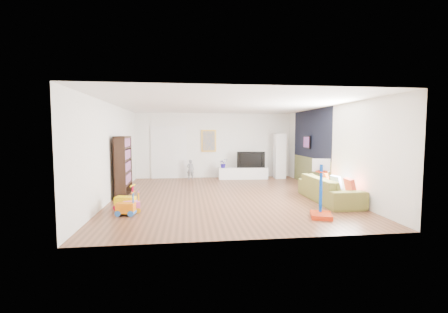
{
  "coord_description": "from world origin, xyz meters",
  "views": [
    {
      "loc": [
        -1.11,
        -8.81,
        1.89
      ],
      "look_at": [
        0.0,
        0.4,
        1.15
      ],
      "focal_mm": 24.0,
      "sensor_mm": 36.0,
      "label": 1
    }
  ],
  "objects": [
    {
      "name": "pillow_center",
      "position": [
        2.94,
        -1.07,
        0.53
      ],
      "size": [
        0.16,
        0.36,
        0.35
      ],
      "primitive_type": "cube",
      "rotation": [
        0.0,
        0.0,
        0.2
      ],
      "color": "white",
      "rests_on": "sofa"
    },
    {
      "name": "ride_on_pink",
      "position": [
        -2.45,
        -1.66,
        0.25
      ],
      "size": [
        0.42,
        0.32,
        0.51
      ],
      "primitive_type": "cube",
      "rotation": [
        0.0,
        0.0,
        0.23
      ],
      "color": "#EB54B4",
      "rests_on": "ground"
    },
    {
      "name": "wall_front",
      "position": [
        0.0,
        -3.75,
        1.35
      ],
      "size": [
        6.5,
        0.0,
        2.7
      ],
      "primitive_type": "cube",
      "color": "white",
      "rests_on": "ground"
    },
    {
      "name": "basketball_hoop",
      "position": [
        1.82,
        -2.57,
        0.66
      ],
      "size": [
        0.6,
        0.66,
        1.31
      ],
      "primitive_type": "cube",
      "rotation": [
        0.0,
        0.0,
        -0.32
      ],
      "color": "#B3280B",
      "rests_on": "ground"
    },
    {
      "name": "wall_left",
      "position": [
        -3.25,
        0.0,
        1.35
      ],
      "size": [
        0.0,
        7.5,
        2.7
      ],
      "primitive_type": "cube",
      "color": "silver",
      "rests_on": "ground"
    },
    {
      "name": "child",
      "position": [
        -1.02,
        3.34,
        0.4
      ],
      "size": [
        0.29,
        0.19,
        0.8
      ],
      "primitive_type": "imported",
      "rotation": [
        0.0,
        0.0,
        3.15
      ],
      "color": "gray",
      "rests_on": "ground"
    },
    {
      "name": "wall_right",
      "position": [
        3.25,
        0.0,
        1.35
      ],
      "size": [
        0.0,
        7.5,
        2.7
      ],
      "primitive_type": "cube",
      "color": "white",
      "rests_on": "ground"
    },
    {
      "name": "bookshelf",
      "position": [
        -3.02,
        0.27,
        0.89
      ],
      "size": [
        0.36,
        1.23,
        1.79
      ],
      "primitive_type": "cube",
      "rotation": [
        0.0,
        0.0,
        0.04
      ],
      "color": "black",
      "rests_on": "ground"
    },
    {
      "name": "pillow_left",
      "position": [
        2.97,
        -1.73,
        0.53
      ],
      "size": [
        0.13,
        0.4,
        0.4
      ],
      "primitive_type": "cube",
      "rotation": [
        0.0,
        0.0,
        -0.05
      ],
      "color": "#CF402D",
      "rests_on": "sofa"
    },
    {
      "name": "doorway",
      "position": [
        -1.9,
        3.71,
        1.05
      ],
      "size": [
        1.45,
        0.06,
        2.1
      ],
      "primitive_type": "cube",
      "color": "white",
      "rests_on": "ground"
    },
    {
      "name": "artwork_right",
      "position": [
        3.17,
        1.6,
        1.55
      ],
      "size": [
        0.04,
        0.56,
        0.46
      ],
      "primitive_type": "cube",
      "color": "#7F3F8C",
      "rests_on": "wall_right"
    },
    {
      "name": "wall_back",
      "position": [
        0.0,
        3.75,
        1.35
      ],
      "size": [
        6.5,
        0.0,
        2.7
      ],
      "primitive_type": "cube",
      "color": "white",
      "rests_on": "ground"
    },
    {
      "name": "tall_cabinet",
      "position": [
        2.66,
        3.18,
        0.92
      ],
      "size": [
        0.43,
        0.43,
        1.85
      ],
      "primitive_type": "cube",
      "rotation": [
        0.0,
        0.0,
        -0.0
      ],
      "color": "white",
      "rests_on": "ground"
    },
    {
      "name": "painting_back",
      "position": [
        -0.25,
        3.71,
        1.55
      ],
      "size": [
        0.62,
        0.06,
        0.92
      ],
      "primitive_type": "cube",
      "color": "gold",
      "rests_on": "wall_back"
    },
    {
      "name": "ride_on_orange",
      "position": [
        -2.54,
        -1.88,
        0.27
      ],
      "size": [
        0.44,
        0.31,
        0.54
      ],
      "primitive_type": "cube",
      "rotation": [
        0.0,
        0.0,
        -0.14
      ],
      "color": "orange",
      "rests_on": "ground"
    },
    {
      "name": "sofa",
      "position": [
        2.75,
        -1.07,
        0.34
      ],
      "size": [
        0.91,
        2.31,
        0.67
      ],
      "primitive_type": "imported",
      "rotation": [
        0.0,
        0.0,
        1.57
      ],
      "color": "olive",
      "rests_on": "ground"
    },
    {
      "name": "pillow_right",
      "position": [
        2.94,
        -0.37,
        0.53
      ],
      "size": [
        0.12,
        0.36,
        0.35
      ],
      "primitive_type": "cube",
      "rotation": [
        0.0,
        0.0,
        0.07
      ],
      "color": "#CB4817",
      "rests_on": "sofa"
    },
    {
      "name": "floor",
      "position": [
        0.0,
        0.0,
        0.0
      ],
      "size": [
        6.5,
        7.5,
        0.0
      ],
      "primitive_type": "cube",
      "color": "brown",
      "rests_on": "ground"
    },
    {
      "name": "tv",
      "position": [
        1.44,
        3.2,
        0.79
      ],
      "size": [
        1.15,
        0.27,
        0.66
      ],
      "primitive_type": "imported",
      "rotation": [
        0.0,
        0.0,
        -0.11
      ],
      "color": "black",
      "rests_on": "media_console"
    },
    {
      "name": "media_console",
      "position": [
        1.13,
        3.21,
        0.23
      ],
      "size": [
        2.02,
        0.6,
        0.47
      ],
      "primitive_type": "cube",
      "rotation": [
        0.0,
        0.0,
        -0.05
      ],
      "color": "white",
      "rests_on": "ground"
    },
    {
      "name": "navy_accent",
      "position": [
        3.23,
        1.4,
        1.85
      ],
      "size": [
        0.01,
        3.2,
        1.7
      ],
      "primitive_type": "cube",
      "color": "black",
      "rests_on": "wall_right"
    },
    {
      "name": "vase_plant",
      "position": [
        0.3,
        3.17,
        0.65
      ],
      "size": [
        0.4,
        0.37,
        0.38
      ],
      "primitive_type": "imported",
      "rotation": [
        0.0,
        0.0,
        0.26
      ],
      "color": "navy",
      "rests_on": "media_console"
    },
    {
      "name": "ceiling",
      "position": [
        0.0,
        0.0,
        2.7
      ],
      "size": [
        6.5,
        7.5,
        0.0
      ],
      "primitive_type": "cube",
      "color": "white",
      "rests_on": "ground"
    },
    {
      "name": "olive_wainscot",
      "position": [
        3.23,
        1.4,
        0.5
      ],
      "size": [
        0.01,
        3.2,
        1.0
      ],
      "primitive_type": "cube",
      "color": "brown",
      "rests_on": "wall_right"
    },
    {
      "name": "ride_on_yellow",
      "position": [
        -2.65,
        -1.38,
        0.31
      ],
      "size": [
        0.52,
        0.39,
        0.62
      ],
      "primitive_type": "cube",
      "rotation": [
        0.0,
        0.0,
        -0.23
      ],
      "color": "#FDCF03",
      "rests_on": "ground"
    }
  ]
}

